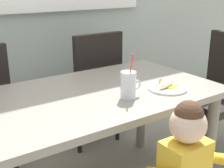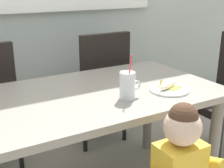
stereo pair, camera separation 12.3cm
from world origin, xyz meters
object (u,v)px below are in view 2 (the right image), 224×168
(dining_table, at_px, (86,108))
(milk_cup, at_px, (128,87))
(toddler_standing, at_px, (179,166))
(snack_plate, at_px, (169,90))
(dining_chair_right, at_px, (99,82))
(peeled_banana, at_px, (168,85))

(dining_table, distance_m, milk_cup, 0.29)
(dining_table, xyz_separation_m, toddler_standing, (0.19, -0.59, -0.11))
(dining_table, bearing_deg, snack_plate, -24.63)
(dining_chair_right, bearing_deg, peeled_banana, 90.97)
(dining_chair_right, distance_m, milk_cup, 0.92)
(dining_table, bearing_deg, milk_cup, -49.49)
(milk_cup, bearing_deg, snack_plate, -2.87)
(snack_plate, relative_size, peeled_banana, 1.31)
(dining_chair_right, xyz_separation_m, snack_plate, (0.02, -0.86, 0.19))
(dining_chair_right, bearing_deg, snack_plate, 91.17)
(dining_chair_right, bearing_deg, dining_table, 57.01)
(toddler_standing, height_order, milk_cup, milk_cup)
(dining_table, relative_size, snack_plate, 6.87)
(dining_table, relative_size, toddler_standing, 1.88)
(toddler_standing, bearing_deg, dining_table, 107.96)
(peeled_banana, bearing_deg, snack_plate, -70.58)
(dining_chair_right, bearing_deg, milk_cup, 72.64)
(dining_chair_right, relative_size, milk_cup, 3.82)
(toddler_standing, distance_m, milk_cup, 0.49)
(toddler_standing, relative_size, milk_cup, 3.34)
(dining_table, xyz_separation_m, snack_plate, (0.44, -0.20, 0.10))
(milk_cup, relative_size, snack_plate, 1.09)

